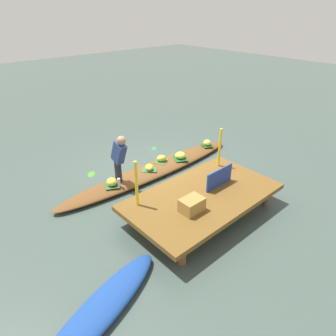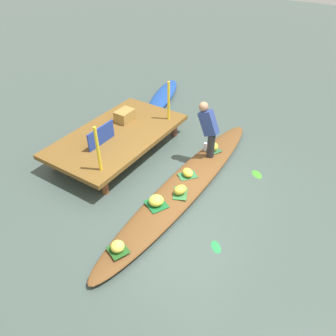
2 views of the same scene
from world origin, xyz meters
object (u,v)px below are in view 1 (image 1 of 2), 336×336
at_px(vendor_boat, 153,170).
at_px(banana_bunch_4, 112,182).
at_px(market_banner, 219,178).
at_px(banana_bunch_2, 180,155).
at_px(banana_bunch_0, 149,167).
at_px(banana_bunch_3, 207,143).
at_px(produce_crate, 192,205).
at_px(water_bottle, 119,182).
at_px(moored_boat, 100,311).
at_px(banana_bunch_1, 161,158).
at_px(vendor_person, 119,156).

height_order(vendor_boat, banana_bunch_4, banana_bunch_4).
bearing_deg(market_banner, banana_bunch_2, -110.24).
bearing_deg(market_banner, banana_bunch_0, -79.95).
distance_m(banana_bunch_3, produce_crate, 3.65).
bearing_deg(banana_bunch_3, banana_bunch_2, 4.17).
xyz_separation_m(banana_bunch_0, water_bottle, (0.99, 0.13, 0.02)).
distance_m(moored_boat, banana_bunch_3, 5.79).
bearing_deg(moored_boat, produce_crate, 173.49).
height_order(banana_bunch_0, water_bottle, water_bottle).
bearing_deg(banana_bunch_1, vendor_boat, 15.62).
bearing_deg(banana_bunch_3, vendor_boat, -0.68).
bearing_deg(market_banner, water_bottle, -53.60).
distance_m(banana_bunch_0, vendor_person, 1.07).
relative_size(moored_boat, market_banner, 3.18).
relative_size(moored_boat, banana_bunch_4, 10.23).
relative_size(banana_bunch_4, water_bottle, 1.22).
height_order(banana_bunch_0, produce_crate, produce_crate).
relative_size(banana_bunch_3, market_banner, 0.28).
xyz_separation_m(vendor_person, produce_crate, (-0.17, 2.12, -0.28)).
bearing_deg(banana_bunch_0, banana_bunch_1, -163.96).
xyz_separation_m(moored_boat, banana_bunch_1, (-3.50, -2.74, 0.18)).
relative_size(banana_bunch_1, vendor_person, 0.22).
bearing_deg(market_banner, moored_boat, 10.68).
bearing_deg(banana_bunch_0, produce_crate, 71.98).
xyz_separation_m(banana_bunch_1, vendor_person, (1.41, 0.19, 0.60)).
bearing_deg(water_bottle, vendor_person, -142.36).
bearing_deg(banana_bunch_4, banana_bunch_2, 178.46).
relative_size(vendor_boat, vendor_person, 4.45).
bearing_deg(produce_crate, banana_bunch_3, -143.14).
bearing_deg(water_bottle, vendor_boat, -171.16).
distance_m(banana_bunch_0, banana_bunch_4, 1.10).
relative_size(banana_bunch_2, water_bottle, 1.38).
relative_size(banana_bunch_4, vendor_person, 0.20).
height_order(banana_bunch_0, banana_bunch_1, banana_bunch_1).
relative_size(banana_bunch_3, banana_bunch_4, 0.91).
xyz_separation_m(vendor_boat, banana_bunch_0, (0.18, 0.05, 0.18)).
distance_m(vendor_person, market_banner, 2.27).
bearing_deg(produce_crate, banana_bunch_0, -108.02).
distance_m(vendor_boat, banana_bunch_3, 2.04).
distance_m(banana_bunch_4, water_bottle, 0.17).
bearing_deg(banana_bunch_1, banana_bunch_4, 5.37).
bearing_deg(moored_boat, water_bottle, -145.97).
height_order(banana_bunch_4, water_bottle, water_bottle).
height_order(moored_boat, banana_bunch_0, banana_bunch_0).
bearing_deg(banana_bunch_2, banana_bunch_3, -175.83).
bearing_deg(water_bottle, market_banner, 126.85).
relative_size(moored_boat, vendor_person, 2.03).
bearing_deg(banana_bunch_3, banana_bunch_4, 0.50).
height_order(banana_bunch_4, produce_crate, produce_crate).
bearing_deg(vendor_person, banana_bunch_3, -178.82).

